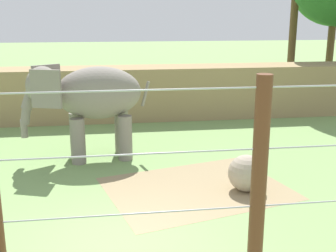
% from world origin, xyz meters
% --- Properties ---
extents(ground_plane, '(120.00, 120.00, 0.00)m').
position_xyz_m(ground_plane, '(0.00, 0.00, 0.00)').
color(ground_plane, '#759956').
extents(dirt_patch, '(4.98, 4.26, 0.01)m').
position_xyz_m(dirt_patch, '(1.90, 2.41, 0.00)').
color(dirt_patch, '#937F5B').
rests_on(dirt_patch, ground).
extents(embankment_wall, '(36.00, 1.80, 2.11)m').
position_xyz_m(embankment_wall, '(0.00, 10.11, 1.05)').
color(embankment_wall, '#997F56').
rests_on(embankment_wall, ground).
extents(elephant, '(3.76, 1.70, 2.79)m').
position_xyz_m(elephant, '(-0.74, 5.13, 1.85)').
color(elephant, gray).
rests_on(elephant, ground).
extents(enrichment_ball, '(0.90, 0.90, 0.90)m').
position_xyz_m(enrichment_ball, '(3.07, 2.12, 0.45)').
color(enrichment_ball, gray).
rests_on(enrichment_ball, ground).
extents(cable_fence, '(11.09, 0.18, 3.58)m').
position_xyz_m(cable_fence, '(0.01, -2.93, 1.80)').
color(cable_fence, brown).
rests_on(cable_fence, ground).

